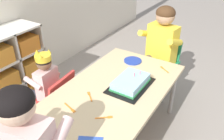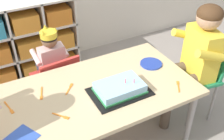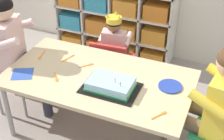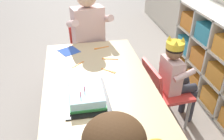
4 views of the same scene
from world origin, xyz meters
name	(u,v)px [view 3 (image 3 of 4)]	position (x,y,z in m)	size (l,w,h in m)	color
ground	(100,130)	(0.00, 0.00, 0.00)	(16.00, 16.00, 0.00)	gray
storage_cubby_shelf	(115,24)	(-0.36, 1.22, 0.39)	(1.32, 0.35, 0.83)	silver
activity_table	(98,81)	(0.00, 0.00, 0.52)	(1.42, 0.77, 0.56)	#D1B789
classroom_chair_blue	(112,61)	(-0.12, 0.54, 0.35)	(0.40, 0.37, 0.59)	red
child_with_crown	(115,42)	(-0.12, 0.65, 0.50)	(0.31, 0.31, 0.81)	beige
classroom_chair_adult_side	(8,65)	(-0.86, 0.00, 0.44)	(0.38, 0.41, 0.68)	red
adult_helper_seated	(15,44)	(-0.76, 0.03, 0.66)	(0.47, 0.45, 1.07)	beige
classroom_chair_guest_side	(223,131)	(0.95, -0.07, 0.42)	(0.35, 0.39, 0.66)	#238451
guest_at_table_side	(213,100)	(0.85, -0.06, 0.65)	(0.46, 0.44, 1.04)	yellow
birthday_cake_on_tray	(111,85)	(0.14, -0.10, 0.59)	(0.41, 0.28, 0.11)	black
paper_plate_stack	(170,86)	(0.54, 0.08, 0.56)	(0.17, 0.17, 0.01)	#233DA3
paper_napkin_square	(23,74)	(-0.55, -0.19, 0.56)	(0.16, 0.16, 0.00)	#3356B7
fork_beside_plate_stack	(56,77)	(-0.29, -0.13, 0.56)	(0.09, 0.10, 0.00)	orange
fork_at_table_front_edge	(68,59)	(-0.34, 0.14, 0.56)	(0.05, 0.13, 0.00)	orange
fork_by_napkin	(42,55)	(-0.56, 0.10, 0.56)	(0.04, 0.14, 0.00)	orange
fork_near_cake_tray	(160,115)	(0.55, -0.24, 0.56)	(0.08, 0.11, 0.00)	orange
fork_near_child_seat	(87,65)	(-0.15, 0.11, 0.56)	(0.09, 0.11, 0.00)	orange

